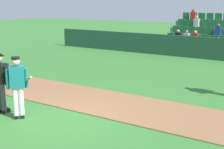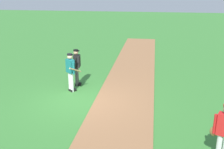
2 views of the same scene
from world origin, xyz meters
name	(u,v)px [view 1 (image 1 of 2)]	position (x,y,z in m)	size (l,w,h in m)	color
ground_plane	(64,118)	(0.00, 0.00, 0.00)	(80.00, 80.00, 0.00)	#387A33
infield_dirt_path	(100,101)	(0.00, 1.78, 0.01)	(28.00, 2.45, 0.03)	#936642
dugout_fence	(198,48)	(0.00, 11.57, 0.63)	(20.00, 0.16, 1.25)	#234C38
stadium_bleachers	(210,41)	(0.00, 13.87, 0.75)	(5.55, 3.80, 2.70)	slate
batter_teal_jersey	(18,85)	(-1.01, -0.72, 0.97)	(0.76, 0.67, 1.76)	white
umpire_home_plate	(0,80)	(-1.80, -0.65, 1.00)	(0.59, 0.34, 1.76)	#4C4C4C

